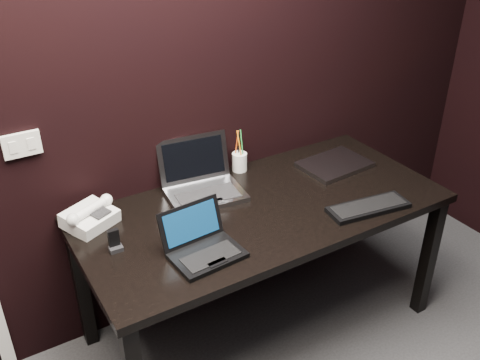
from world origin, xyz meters
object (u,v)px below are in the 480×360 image
closed_laptop (335,164)px  mobile_phone (115,242)px  desk_phone (90,217)px  silver_laptop (202,184)px  desk (263,219)px  pen_cup (239,161)px  ext_keyboard (368,207)px  netbook (203,246)px

closed_laptop → mobile_phone: size_ratio=3.90×
desk_phone → silver_laptop: bearing=-0.9°
desk → desk_phone: 0.78m
mobile_phone → desk_phone: bearing=97.5°
silver_laptop → desk_phone: size_ratio=1.51×
desk → closed_laptop: size_ratio=4.69×
desk → pen_cup: 0.38m
desk → pen_cup: size_ratio=7.55×
desk → mobile_phone: mobile_phone is taller
ext_keyboard → closed_laptop: (0.14, 0.40, 0.00)m
closed_laptop → desk_phone: size_ratio=1.41×
desk → closed_laptop: 0.55m
desk_phone → closed_laptop: bearing=-5.8°
netbook → closed_laptop: size_ratio=0.81×
ext_keyboard → desk: bearing=144.6°
desk → mobile_phone: size_ratio=18.27×
desk → silver_laptop: silver_laptop is taller
silver_laptop → closed_laptop: size_ratio=1.07×
desk_phone → pen_cup: pen_cup is taller
silver_laptop → pen_cup: bearing=21.2°
ext_keyboard → pen_cup: bearing=116.1°
pen_cup → silver_laptop: bearing=-158.8°
ext_keyboard → silver_laptop: bearing=137.8°
netbook → pen_cup: 0.72m
mobile_phone → ext_keyboard: bearing=-15.8°
silver_laptop → ext_keyboard: bearing=-42.2°
desk_phone → mobile_phone: bearing=-82.5°
mobile_phone → closed_laptop: bearing=4.4°
netbook → ext_keyboard: size_ratio=0.74×
desk_phone → mobile_phone: 0.23m
silver_laptop → desk: bearing=-52.7°
closed_laptop → pen_cup: pen_cup is taller
netbook → silver_laptop: size_ratio=0.76×
desk → desk_phone: size_ratio=6.61×
desk → desk_phone: (-0.73, 0.25, 0.12)m
ext_keyboard → desk_phone: size_ratio=1.55×
closed_laptop → pen_cup: 0.50m
ext_keyboard → closed_laptop: 0.43m
netbook → closed_laptop: netbook is taller
ext_keyboard → closed_laptop: size_ratio=1.10×
silver_laptop → desk_phone: bearing=179.1°
silver_laptop → ext_keyboard: silver_laptop is taller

